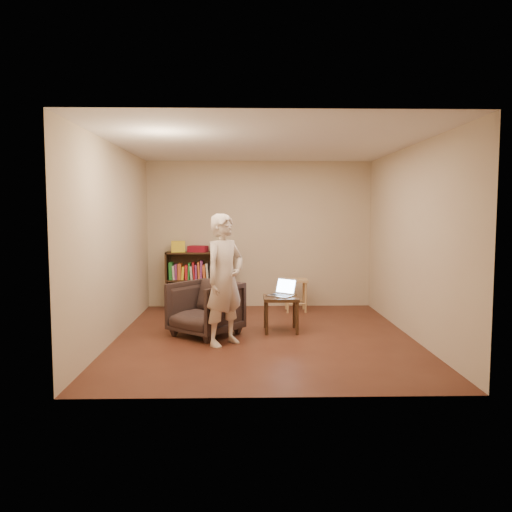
{
  "coord_description": "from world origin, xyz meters",
  "views": [
    {
      "loc": [
        -0.26,
        -6.69,
        1.69
      ],
      "look_at": [
        -0.1,
        0.35,
        1.08
      ],
      "focal_mm": 35.0,
      "sensor_mm": 36.0,
      "label": 1
    }
  ],
  "objects_px": {
    "person": "(225,280)",
    "side_table": "(281,302)",
    "stool": "(296,285)",
    "bookshelf": "(200,283)",
    "laptop": "(282,292)",
    "armchair": "(205,308)"
  },
  "relations": [
    {
      "from": "stool",
      "to": "person",
      "type": "xyz_separation_m",
      "value": [
        -1.13,
        -2.15,
        0.39
      ]
    },
    {
      "from": "armchair",
      "to": "laptop",
      "type": "distance_m",
      "value": 1.13
    },
    {
      "from": "person",
      "to": "side_table",
      "type": "bearing_deg",
      "value": -4.61
    },
    {
      "from": "bookshelf",
      "to": "stool",
      "type": "distance_m",
      "value": 1.7
    },
    {
      "from": "armchair",
      "to": "laptop",
      "type": "relative_size",
      "value": 1.82
    },
    {
      "from": "stool",
      "to": "armchair",
      "type": "height_order",
      "value": "armchair"
    },
    {
      "from": "stool",
      "to": "side_table",
      "type": "height_order",
      "value": "stool"
    },
    {
      "from": "bookshelf",
      "to": "stool",
      "type": "xyz_separation_m",
      "value": [
        1.67,
        -0.33,
        0.01
      ]
    },
    {
      "from": "armchair",
      "to": "side_table",
      "type": "distance_m",
      "value": 1.08
    },
    {
      "from": "side_table",
      "to": "person",
      "type": "bearing_deg",
      "value": -137.93
    },
    {
      "from": "side_table",
      "to": "laptop",
      "type": "xyz_separation_m",
      "value": [
        0.03,
        0.07,
        0.14
      ]
    },
    {
      "from": "stool",
      "to": "person",
      "type": "distance_m",
      "value": 2.46
    },
    {
      "from": "side_table",
      "to": "person",
      "type": "distance_m",
      "value": 1.12
    },
    {
      "from": "laptop",
      "to": "armchair",
      "type": "bearing_deg",
      "value": -128.14
    },
    {
      "from": "stool",
      "to": "armchair",
      "type": "bearing_deg",
      "value": -130.74
    },
    {
      "from": "bookshelf",
      "to": "side_table",
      "type": "height_order",
      "value": "bookshelf"
    },
    {
      "from": "stool",
      "to": "person",
      "type": "bearing_deg",
      "value": -117.8
    },
    {
      "from": "bookshelf",
      "to": "laptop",
      "type": "xyz_separation_m",
      "value": [
        1.33,
        -1.72,
        0.12
      ]
    },
    {
      "from": "stool",
      "to": "person",
      "type": "height_order",
      "value": "person"
    },
    {
      "from": "side_table",
      "to": "laptop",
      "type": "height_order",
      "value": "laptop"
    },
    {
      "from": "armchair",
      "to": "laptop",
      "type": "height_order",
      "value": "armchair"
    },
    {
      "from": "bookshelf",
      "to": "person",
      "type": "distance_m",
      "value": 2.57
    }
  ]
}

